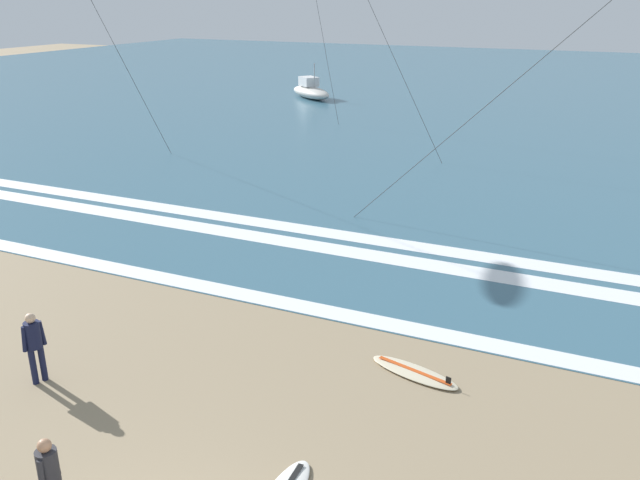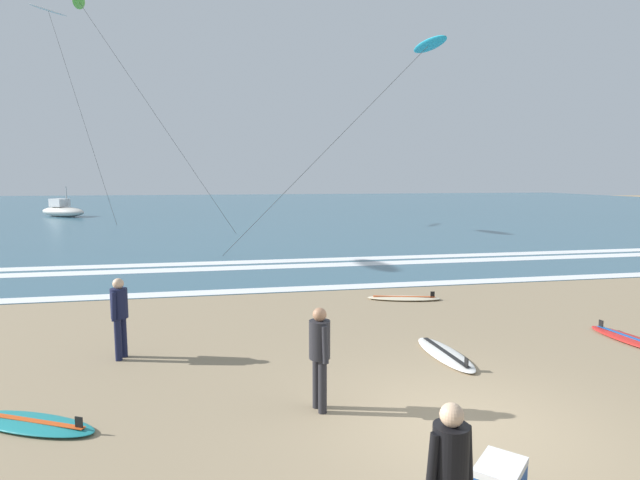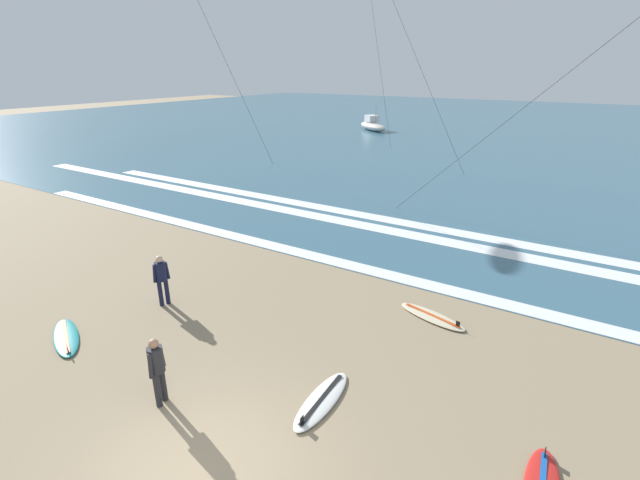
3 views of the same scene
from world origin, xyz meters
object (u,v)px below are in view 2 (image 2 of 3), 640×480
object	(u,v)px
surfboard_right_spare	(31,423)
kite_cyan_high_left	(428,46)
surfer_background_far	(320,349)
kite_white_mid_center	(48,12)
surfer_right_near	(450,473)
kite_lime_high_right	(80,3)
surfboard_foreground_flat	(404,298)
surfer_foreground_main	(119,311)
surfboard_left_pile	(445,354)
surfboard_near_water	(631,339)
offshore_boat	(63,211)

from	to	relation	value
surfboard_right_spare	kite_cyan_high_left	distance (m)	23.08
surfer_background_far	kite_white_mid_center	world-z (taller)	kite_white_mid_center
surfer_right_near	kite_lime_high_right	size ratio (longest dim) A/B	0.11
surfboard_right_spare	kite_cyan_high_left	size ratio (longest dim) A/B	0.20
surfboard_foreground_flat	kite_white_mid_center	world-z (taller)	kite_white_mid_center
surfer_foreground_main	kite_lime_high_right	size ratio (longest dim) A/B	0.11
surfboard_right_spare	surfboard_left_pile	world-z (taller)	same
surfer_background_far	surfboard_foreground_flat	distance (m)	7.53
surfboard_right_spare	surfboard_near_water	bearing A→B (deg)	8.32
surfboard_foreground_flat	surfer_right_near	bearing A→B (deg)	-108.11
surfboard_right_spare	kite_lime_high_right	size ratio (longest dim) A/B	0.14
surfer_background_far	kite_lime_high_right	distance (m)	33.86
surfboard_left_pile	kite_cyan_high_left	world-z (taller)	kite_cyan_high_left
surfer_right_near	surfboard_foreground_flat	size ratio (longest dim) A/B	0.73
surfer_right_near	offshore_boat	distance (m)	47.90
surfer_background_far	kite_lime_high_right	xyz separation A→B (m)	(-10.03, 29.33, 13.63)
surfer_foreground_main	surfboard_left_pile	distance (m)	6.43
surfer_foreground_main	surfboard_near_water	size ratio (longest dim) A/B	0.75
surfboard_near_water	surfboard_right_spare	distance (m)	11.48
surfboard_right_spare	offshore_boat	world-z (taller)	offshore_boat
kite_white_mid_center	offshore_boat	xyz separation A→B (m)	(-1.73, 6.48, -15.13)
surfer_background_far	kite_cyan_high_left	world-z (taller)	kite_cyan_high_left
kite_cyan_high_left	surfboard_right_spare	bearing A→B (deg)	-127.47
kite_cyan_high_left	kite_white_mid_center	bearing A→B (deg)	140.32
surfboard_foreground_flat	kite_lime_high_right	distance (m)	30.39
surfer_right_near	surfer_background_far	distance (m)	3.43
offshore_boat	surfer_background_far	bearing A→B (deg)	-69.78
surfer_foreground_main	surfboard_right_spare	bearing A→B (deg)	-105.70
kite_cyan_high_left	surfer_right_near	bearing A→B (deg)	-111.74
kite_white_mid_center	kite_cyan_high_left	bearing A→B (deg)	-39.68
surfboard_near_water	kite_white_mid_center	world-z (taller)	kite_white_mid_center
kite_cyan_high_left	offshore_boat	xyz separation A→B (m)	(-23.97, 24.93, -9.27)
surfer_background_far	offshore_boat	bearing A→B (deg)	110.22
kite_cyan_high_left	surfboard_near_water	bearing A→B (deg)	-95.21
surfer_right_near	surfer_foreground_main	size ratio (longest dim) A/B	1.00
surfboard_right_spare	kite_cyan_high_left	world-z (taller)	kite_cyan_high_left
kite_cyan_high_left	surfer_foreground_main	bearing A→B (deg)	-130.65
surfer_foreground_main	surfboard_left_pile	xyz separation A→B (m)	(6.28, -1.07, -0.91)
surfer_foreground_main	surfer_background_far	bearing A→B (deg)	-40.70
surfer_foreground_main	surfboard_right_spare	xyz separation A→B (m)	(-0.74, -2.65, -0.91)
surfer_right_near	kite_lime_high_right	world-z (taller)	kite_lime_high_right
surfboard_foreground_flat	offshore_boat	distance (m)	40.17
surfboard_left_pile	kite_lime_high_right	bearing A→B (deg)	115.17
surfer_foreground_main	offshore_boat	bearing A→B (deg)	107.15
surfer_right_near	kite_cyan_high_left	xyz separation A→B (m)	(8.07, 20.25, 8.86)
surfer_right_near	surfboard_right_spare	world-z (taller)	surfer_right_near
surfer_foreground_main	surfboard_left_pile	bearing A→B (deg)	-9.68
surfer_background_far	surfer_foreground_main	size ratio (longest dim) A/B	1.00
surfer_right_near	surfboard_near_water	bearing A→B (deg)	38.38
surfboard_left_pile	kite_lime_high_right	size ratio (longest dim) A/B	0.14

